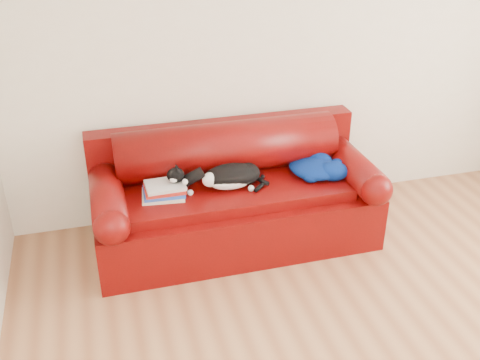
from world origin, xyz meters
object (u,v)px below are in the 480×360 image
object	(u,v)px
sofa_base	(235,213)
cat	(231,177)
book_stack	(164,190)
blanket	(317,168)

from	to	relation	value
sofa_base	cat	world-z (taller)	cat
book_stack	blanket	size ratio (longest dim) A/B	0.68
cat	sofa_base	bearing A→B (deg)	50.35
book_stack	blanket	world-z (taller)	blanket
book_stack	blanket	xyz separation A→B (m)	(1.18, 0.02, 0.01)
sofa_base	blanket	world-z (taller)	blanket
sofa_base	blanket	bearing A→B (deg)	-3.03
sofa_base	blanket	distance (m)	0.72
sofa_base	cat	xyz separation A→B (m)	(-0.04, -0.05, 0.35)
sofa_base	book_stack	world-z (taller)	book_stack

